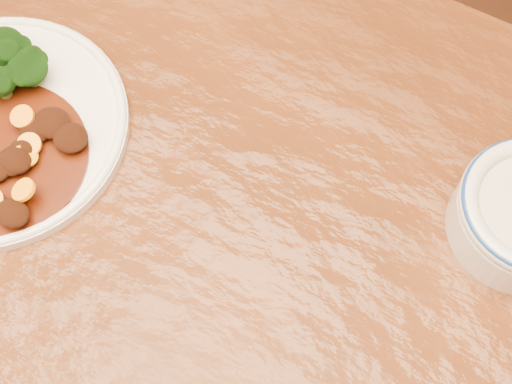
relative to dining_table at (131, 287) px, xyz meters
The scene contains 2 objects.
dining_table is the anchor object (origin of this frame).
mince_stew 0.18m from the dining_table, behind, with size 0.18×0.18×0.03m.
Camera 1 is at (0.24, -0.13, 1.39)m, focal length 50.00 mm.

